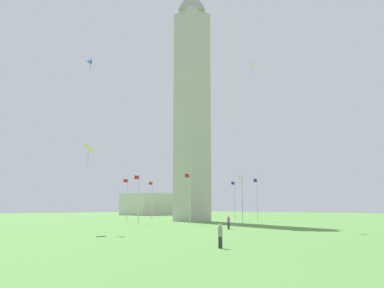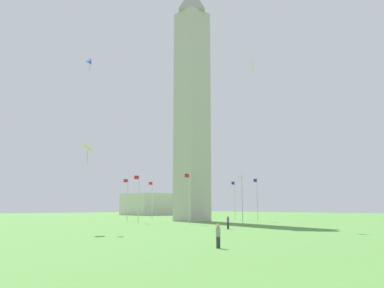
% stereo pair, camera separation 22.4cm
% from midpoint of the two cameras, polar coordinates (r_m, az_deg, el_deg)
% --- Properties ---
extents(ground_plane, '(260.00, 260.00, 0.00)m').
position_cam_midpoint_polar(ground_plane, '(82.03, 0.08, -10.94)').
color(ground_plane, '#548C3D').
extents(obelisk_monument, '(5.56, 5.56, 50.54)m').
position_cam_midpoint_polar(obelisk_monument, '(84.98, 0.08, 6.35)').
color(obelisk_monument, '#B7B2A8').
rests_on(obelisk_monument, ground).
extents(flagpole_n, '(1.12, 0.14, 8.61)m').
position_cam_midpoint_polar(flagpole_n, '(73.58, -7.56, -7.44)').
color(flagpole_n, silver).
rests_on(flagpole_n, ground).
extents(flagpole_ne, '(1.12, 0.14, 8.61)m').
position_cam_midpoint_polar(flagpole_ne, '(68.76, -0.33, -7.42)').
color(flagpole_ne, silver).
rests_on(flagpole_ne, ground).
extents(flagpole_e, '(1.12, 0.14, 8.61)m').
position_cam_midpoint_polar(flagpole_e, '(72.86, 7.22, -7.43)').
color(flagpole_e, silver).
rests_on(flagpole_e, ground).
extents(flagpole_se, '(1.12, 0.14, 8.61)m').
position_cam_midpoint_polar(flagpole_se, '(82.57, 9.33, -7.55)').
color(flagpole_se, silver).
rests_on(flagpole_se, ground).
extents(flagpole_s, '(1.12, 0.14, 8.61)m').
position_cam_midpoint_polar(flagpole_s, '(91.48, 6.17, -7.74)').
color(flagpole_s, silver).
rests_on(flagpole_s, ground).
extents(flagpole_sw, '(1.12, 0.14, 8.61)m').
position_cam_midpoint_polar(flagpole_sw, '(95.16, 0.33, -7.84)').
color(flagpole_sw, silver).
rests_on(flagpole_sw, ground).
extents(flagpole_w, '(1.12, 0.14, 8.61)m').
position_cam_midpoint_polar(flagpole_w, '(92.06, -5.62, -7.76)').
color(flagpole_w, silver).
rests_on(flagpole_w, ground).
extents(flagpole_nw, '(1.12, 0.14, 8.61)m').
position_cam_midpoint_polar(flagpole_nw, '(83.46, -9.13, -7.57)').
color(flagpole_nw, silver).
rests_on(flagpole_nw, ground).
extents(person_purple_shirt, '(0.32, 0.32, 1.73)m').
position_cam_midpoint_polar(person_purple_shirt, '(53.35, 5.27, -11.07)').
color(person_purple_shirt, '#2D2D38').
rests_on(person_purple_shirt, ground).
extents(person_gray_shirt, '(0.32, 0.32, 1.70)m').
position_cam_midpoint_polar(person_gray_shirt, '(28.99, 3.98, -12.95)').
color(person_gray_shirt, '#2D2D38').
rests_on(person_gray_shirt, ground).
extents(kite_blue_delta, '(1.39, 1.21, 1.84)m').
position_cam_midpoint_polar(kite_blue_delta, '(61.68, -14.21, 11.20)').
color(kite_blue_delta, blue).
extents(kite_white_delta, '(1.78, 1.67, 2.29)m').
position_cam_midpoint_polar(kite_white_delta, '(65.17, 8.76, 11.13)').
color(kite_white_delta, white).
extents(kite_yellow_diamond, '(1.59, 1.71, 2.35)m').
position_cam_midpoint_polar(kite_yellow_diamond, '(48.84, -14.51, -0.59)').
color(kite_yellow_diamond, yellow).
extents(distant_building, '(26.73, 14.69, 7.51)m').
position_cam_midpoint_polar(distant_building, '(148.01, -4.29, -8.57)').
color(distant_building, beige).
rests_on(distant_building, ground).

